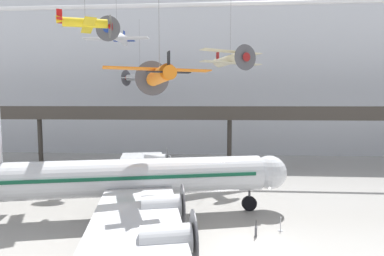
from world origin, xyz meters
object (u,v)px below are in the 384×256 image
stanchion_barrier (281,226)px  suspended_plane_white_twin (117,36)px  suspended_plane_orange_highwing (159,75)px  info_sign_pedestal (256,230)px  suspended_plane_cream_biplane (230,59)px  suspended_plane_silver_racer (140,77)px  suspended_plane_yellow_lowwing (85,23)px  airliner_silver_main (129,178)px

stanchion_barrier → suspended_plane_white_twin: bearing=135.7°
suspended_plane_orange_highwing → info_sign_pedestal: 13.45m
suspended_plane_cream_biplane → stanchion_barrier: suspended_plane_cream_biplane is taller
suspended_plane_silver_racer → suspended_plane_yellow_lowwing: 19.74m
suspended_plane_orange_highwing → suspended_plane_yellow_lowwing: size_ratio=1.81×
suspended_plane_white_twin → suspended_plane_orange_highwing: (8.37, -16.11, -6.49)m
airliner_silver_main → stanchion_barrier: size_ratio=29.35×
suspended_plane_orange_highwing → suspended_plane_yellow_lowwing: suspended_plane_yellow_lowwing is taller
airliner_silver_main → suspended_plane_cream_biplane: 20.93m
stanchion_barrier → info_sign_pedestal: bearing=-152.2°
suspended_plane_yellow_lowwing → info_sign_pedestal: 24.54m
suspended_plane_yellow_lowwing → stanchion_barrier: suspended_plane_yellow_lowwing is taller
airliner_silver_main → info_sign_pedestal: bearing=-28.3°
suspended_plane_yellow_lowwing → suspended_plane_white_twin: bearing=62.5°
airliner_silver_main → suspended_plane_orange_highwing: suspended_plane_orange_highwing is taller
airliner_silver_main → suspended_plane_silver_racer: suspended_plane_silver_racer is taller
airliner_silver_main → suspended_plane_cream_biplane: size_ratio=3.26×
suspended_plane_silver_racer → info_sign_pedestal: (14.97, -27.92, -13.16)m
suspended_plane_orange_highwing → stanchion_barrier: (9.18, -1.05, -11.29)m
airliner_silver_main → info_sign_pedestal: (10.00, -2.86, -2.85)m
suspended_plane_white_twin → stanchion_barrier: suspended_plane_white_twin is taller
airliner_silver_main → suspended_plane_white_twin: 22.02m
suspended_plane_silver_racer → suspended_plane_yellow_lowwing: size_ratio=1.51×
suspended_plane_white_twin → stanchion_barrier: size_ratio=7.89×
stanchion_barrier → airliner_silver_main: bearing=171.3°
suspended_plane_silver_racer → airliner_silver_main: bearing=122.3°
suspended_plane_white_twin → info_sign_pedestal: suspended_plane_white_twin is taller
suspended_plane_cream_biplane → suspended_plane_silver_racer: 17.48m
suspended_plane_yellow_lowwing → stanchion_barrier: (17.62, -7.51, -16.99)m
suspended_plane_cream_biplane → suspended_plane_yellow_lowwing: 17.52m
airliner_silver_main → suspended_plane_cream_biplane: bearing=46.1°
airliner_silver_main → suspended_plane_white_twin: (-5.59, 15.32, 14.80)m
airliner_silver_main → suspended_plane_white_twin: size_ratio=3.72×
suspended_plane_white_twin → info_sign_pedestal: 29.76m
suspended_plane_silver_racer → suspended_plane_cream_biplane: bearing=165.0°
info_sign_pedestal → suspended_plane_silver_racer: bearing=129.6°
airliner_silver_main → suspended_plane_cream_biplane: (9.12, 14.79, 11.66)m
suspended_plane_orange_highwing → suspended_plane_silver_racer: suspended_plane_silver_racer is taller
info_sign_pedestal → stanchion_barrier: bearing=39.2°
suspended_plane_silver_racer → stanchion_barrier: bearing=143.3°
suspended_plane_white_twin → suspended_plane_yellow_lowwing: bearing=0.9°
stanchion_barrier → info_sign_pedestal: info_sign_pedestal is taller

